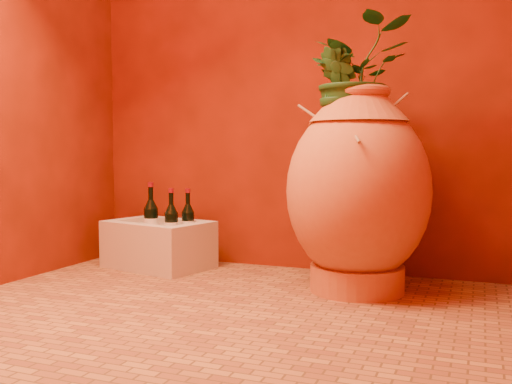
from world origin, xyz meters
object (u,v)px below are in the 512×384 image
at_px(wine_bottle_a, 188,223).
at_px(wall_tap, 314,134).
at_px(stone_basin, 159,245).
at_px(wine_bottle_c, 151,221).
at_px(wine_bottle_b, 171,225).
at_px(amphora, 358,190).

height_order(wine_bottle_a, wall_tap, wall_tap).
xyz_separation_m(stone_basin, wine_bottle_a, (0.16, 0.06, 0.13)).
relative_size(wine_bottle_a, wall_tap, 1.86).
xyz_separation_m(stone_basin, wall_tap, (0.87, 0.20, 0.64)).
height_order(wine_bottle_a, wine_bottle_c, wine_bottle_c).
bearing_deg(stone_basin, wine_bottle_b, -24.17).
xyz_separation_m(wine_bottle_a, wall_tap, (0.71, 0.14, 0.51)).
height_order(stone_basin, wine_bottle_b, wine_bottle_b).
height_order(wine_bottle_b, wall_tap, wall_tap).
bearing_deg(wine_bottle_c, wine_bottle_a, 20.09).
height_order(amphora, wine_bottle_c, amphora).
bearing_deg(stone_basin, wall_tap, 12.80).
height_order(amphora, wall_tap, amphora).
bearing_deg(wine_bottle_a, wine_bottle_b, -112.14).
bearing_deg(wall_tap, amphora, -46.97).
height_order(wine_bottle_b, wine_bottle_c, wine_bottle_c).
distance_m(wine_bottle_a, wine_bottle_b, 0.12).
relative_size(amphora, wine_bottle_a, 3.14).
distance_m(wine_bottle_b, wine_bottle_c, 0.16).
bearing_deg(wine_bottle_c, wine_bottle_b, -13.57).
relative_size(amphora, stone_basin, 1.51).
distance_m(wine_bottle_c, wall_tap, 1.06).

